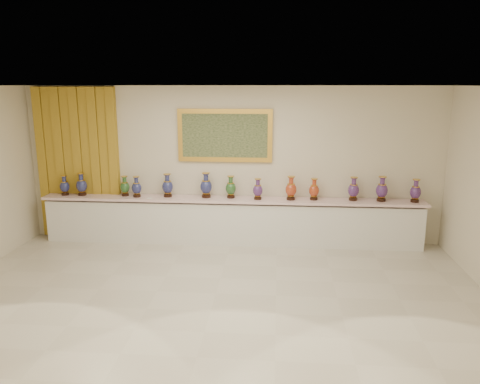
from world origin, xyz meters
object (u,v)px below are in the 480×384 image
at_px(counter, 231,221).
at_px(vase_2, 125,187).
at_px(vase_0, 65,186).
at_px(vase_1, 82,185).

relative_size(counter, vase_2, 18.59).
height_order(vase_0, vase_2, vase_2).
distance_m(vase_0, vase_1, 0.34).
bearing_deg(vase_0, vase_1, 1.52).
bearing_deg(vase_1, vase_2, 1.46).
bearing_deg(counter, vase_2, 179.47).
xyz_separation_m(vase_0, vase_1, (0.34, 0.01, 0.02)).
relative_size(vase_0, vase_2, 1.00).
bearing_deg(vase_0, counter, 0.21).
bearing_deg(vase_0, vase_2, 1.48).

